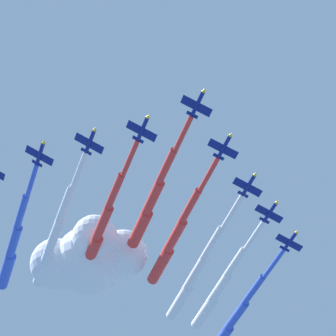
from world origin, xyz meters
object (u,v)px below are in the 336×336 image
(jet_lead, at_px, (152,201))
(jet_trail_port, at_px, (235,318))
(jet_port_inner, at_px, (174,239))
(jet_port_outer, at_px, (218,290))
(jet_starboard_mid, at_px, (53,239))
(jet_starboard_outer, at_px, (13,245))
(jet_starboard_inner, at_px, (102,226))
(jet_port_mid, at_px, (194,276))

(jet_lead, xyz_separation_m, jet_trail_port, (30.93, 57.24, -2.02))
(jet_port_inner, xyz_separation_m, jet_port_outer, (16.27, 25.99, 0.08))
(jet_port_inner, distance_m, jet_port_outer, 30.66)
(jet_lead, bearing_deg, jet_trail_port, 61.62)
(jet_port_inner, height_order, jet_port_outer, jet_port_outer)
(jet_lead, relative_size, jet_port_outer, 0.96)
(jet_lead, distance_m, jet_starboard_mid, 34.25)
(jet_trail_port, bearing_deg, jet_starboard_outer, -154.74)
(jet_starboard_inner, relative_size, jet_port_mid, 0.93)
(jet_lead, bearing_deg, jet_starboard_outer, 151.59)
(jet_starboard_mid, height_order, jet_port_outer, jet_starboard_mid)
(jet_starboard_mid, distance_m, jet_trail_port, 72.12)
(jet_lead, relative_size, jet_starboard_inner, 0.95)
(jet_starboard_mid, xyz_separation_m, jet_port_outer, (52.85, 23.25, -0.41))
(jet_starboard_mid, bearing_deg, jet_starboard_inner, -30.73)
(jet_lead, bearing_deg, jet_port_mid, 64.78)
(jet_starboard_inner, bearing_deg, jet_port_inner, 15.61)
(jet_starboard_outer, distance_m, jet_trail_port, 80.77)
(jet_starboard_outer, relative_size, jet_trail_port, 0.94)
(jet_port_outer, xyz_separation_m, jet_trail_port, (7.41, 16.37, -0.08))
(jet_lead, relative_size, jet_trail_port, 0.89)
(jet_port_outer, xyz_separation_m, jet_starboard_outer, (-65.62, -18.09, 1.73))
(jet_trail_port, bearing_deg, jet_starboard_mid, -146.67)
(jet_starboard_outer, height_order, jet_trail_port, jet_starboard_outer)
(jet_port_inner, relative_size, jet_starboard_mid, 0.95)
(jet_port_inner, bearing_deg, jet_port_mid, 65.49)
(jet_starboard_inner, relative_size, jet_port_outer, 1.00)
(jet_starboard_mid, xyz_separation_m, jet_trail_port, (60.26, 39.62, -0.49))
(jet_port_mid, height_order, jet_starboard_outer, jet_starboard_outer)
(jet_port_mid, bearing_deg, jet_port_outer, 47.47)
(jet_port_mid, distance_m, jet_starboard_mid, 46.19)
(jet_starboard_inner, height_order, jet_port_mid, jet_starboard_inner)
(jet_port_mid, relative_size, jet_starboard_mid, 1.02)
(jet_starboard_mid, bearing_deg, jet_lead, -30.98)
(jet_lead, xyz_separation_m, jet_port_outer, (23.52, 40.86, -1.93))
(jet_port_mid, relative_size, jet_port_outer, 1.08)
(jet_lead, xyz_separation_m, jet_starboard_inner, (-14.50, 8.79, -3.07))
(jet_starboard_inner, height_order, jet_trail_port, jet_trail_port)
(jet_port_mid, relative_size, jet_trail_port, 1.00)
(jet_port_inner, xyz_separation_m, jet_starboard_outer, (-49.35, 7.91, 1.82))
(jet_port_outer, bearing_deg, jet_trail_port, 65.65)
(jet_port_inner, bearing_deg, jet_trail_port, 60.80)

